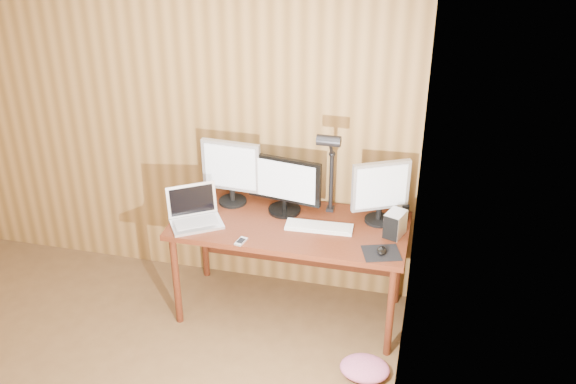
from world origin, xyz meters
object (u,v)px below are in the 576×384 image
at_px(keyboard, 319,227).
at_px(speaker, 405,213).
at_px(monitor_center, 284,184).
at_px(monitor_right, 381,190).
at_px(desk_lamp, 330,161).
at_px(phone, 241,241).
at_px(desk, 292,233).
at_px(monitor_left, 231,170).
at_px(hard_drive, 395,224).
at_px(mouse, 382,250).
at_px(laptop, 194,213).

xyz_separation_m(keyboard, speaker, (0.55, 0.24, 0.05)).
height_order(monitor_center, monitor_right, monitor_right).
distance_m(monitor_right, desk_lamp, 0.39).
bearing_deg(phone, speaker, 39.86).
xyz_separation_m(monitor_right, phone, (-0.84, -0.47, -0.23)).
relative_size(desk, desk_lamp, 2.35).
height_order(keyboard, speaker, speaker).
relative_size(monitor_center, phone, 4.84).
bearing_deg(monitor_left, desk_lamp, 0.49).
relative_size(hard_drive, phone, 1.67).
bearing_deg(monitor_right, monitor_center, 154.90).
relative_size(mouse, speaker, 0.90).
distance_m(desk, keyboard, 0.26).
bearing_deg(mouse, desk_lamp, 116.46).
height_order(mouse, hard_drive, hard_drive).
relative_size(monitor_center, hard_drive, 2.89).
bearing_deg(monitor_center, monitor_left, -176.86).
distance_m(monitor_center, desk_lamp, 0.37).
height_order(mouse, speaker, speaker).
distance_m(monitor_center, hard_drive, 0.80).
bearing_deg(keyboard, desk, 154.19).
xyz_separation_m(monitor_center, mouse, (0.72, -0.37, -0.19)).
xyz_separation_m(desk, desk_lamp, (0.24, 0.08, 0.54)).
distance_m(hard_drive, phone, 1.01).
relative_size(monitor_right, speaker, 3.89).
relative_size(monitor_center, monitor_right, 1.17).
bearing_deg(phone, monitor_left, 125.60).
relative_size(monitor_left, speaker, 4.12).
xyz_separation_m(laptop, desk_lamp, (0.87, 0.28, 0.36)).
bearing_deg(desk_lamp, speaker, 3.99).
height_order(mouse, desk_lamp, desk_lamp).
relative_size(monitor_left, laptop, 1.11).
height_order(desk, hard_drive, hard_drive).
relative_size(hard_drive, speaker, 1.57).
height_order(monitor_left, mouse, monitor_left).
bearing_deg(mouse, hard_drive, 55.17).
relative_size(laptop, phone, 3.93).
distance_m(monitor_left, monitor_right, 1.05).
distance_m(phone, speaker, 1.14).
xyz_separation_m(monitor_center, monitor_left, (-0.39, 0.04, 0.04)).
xyz_separation_m(hard_drive, speaker, (0.05, 0.21, -0.03)).
bearing_deg(keyboard, laptop, -175.71).
bearing_deg(desk, monitor_left, 166.07).
relative_size(monitor_center, desk_lamp, 0.77).
distance_m(mouse, speaker, 0.46).
distance_m(desk, mouse, 0.72).
bearing_deg(mouse, monitor_right, 78.44).
bearing_deg(monitor_center, keyboard, -22.37).
xyz_separation_m(monitor_left, mouse, (1.11, -0.41, -0.24)).
bearing_deg(monitor_left, speaker, 4.83).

